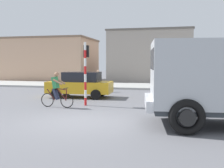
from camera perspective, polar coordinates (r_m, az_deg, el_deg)
The scene contains 8 objects.
ground_plane at distance 9.79m, azimuth -8.20°, elevation -8.13°, with size 120.00×120.00×0.00m, color slate.
sidewalk_far at distance 23.22m, azimuth 4.10°, elevation -0.42°, with size 80.00×5.00×0.16m, color #ADADA8.
cyclist at distance 12.73m, azimuth -12.24°, elevation -1.25°, with size 1.73×0.50×1.72m.
traffic_light_pole at distance 13.07m, azimuth -5.87°, elevation 4.27°, with size 0.24×0.43×3.20m.
car_red_near at distance 16.17m, azimuth -7.04°, elevation -0.09°, with size 4.06×2.00×1.60m.
pedestrian_near_kerb at distance 19.22m, azimuth -3.08°, elevation 0.80°, with size 0.34×0.22×1.62m.
building_corner_left at distance 32.88m, azimuth -14.06°, elevation 5.28°, with size 11.32×7.27×5.10m.
building_mid_block at distance 30.19m, azimuth 8.54°, elevation 6.04°, with size 9.07×7.12×5.74m.
Camera 1 is at (3.41, -8.91, 2.18)m, focal length 41.06 mm.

